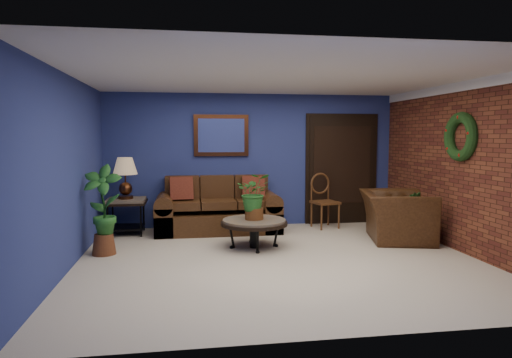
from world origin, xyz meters
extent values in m
plane|color=beige|center=(0.00, 0.00, 0.00)|extent=(5.50, 5.50, 0.00)
cube|color=navy|center=(0.00, 2.50, 1.25)|extent=(5.50, 0.04, 2.50)
cube|color=navy|center=(-2.75, 0.00, 1.25)|extent=(0.04, 5.00, 2.50)
cube|color=brown|center=(2.75, 0.00, 1.25)|extent=(0.04, 5.00, 2.50)
cube|color=silver|center=(0.00, 0.00, 2.50)|extent=(5.50, 5.00, 0.02)
cube|color=white|center=(2.72, 0.00, 2.43)|extent=(0.03, 5.00, 0.14)
cube|color=#472412|center=(-0.60, 2.46, 1.72)|extent=(1.02, 0.06, 0.77)
cube|color=black|center=(1.75, 2.47, 1.05)|extent=(1.44, 0.06, 2.18)
torus|color=black|center=(2.69, 0.05, 1.70)|extent=(0.16, 0.72, 0.72)
cube|color=#492B15|center=(-0.70, 2.00, 0.18)|extent=(2.20, 0.95, 0.36)
cube|color=#492B15|center=(-0.70, 2.34, 0.51)|extent=(1.88, 0.26, 0.90)
cube|color=#492B15|center=(-1.33, 1.94, 0.51)|extent=(0.61, 0.65, 0.14)
cube|color=#492B15|center=(-0.70, 1.94, 0.51)|extent=(0.61, 0.65, 0.14)
cube|color=#492B15|center=(-0.08, 1.94, 0.51)|extent=(0.61, 0.65, 0.14)
cube|color=#492B15|center=(-1.64, 2.00, 0.25)|extent=(0.32, 0.95, 0.50)
cube|color=#492B15|center=(0.24, 2.00, 0.25)|extent=(0.32, 0.95, 0.50)
cube|color=maroon|center=(-1.34, 1.98, 0.79)|extent=(0.40, 0.12, 0.40)
cube|color=maroon|center=(-0.06, 1.98, 0.79)|extent=(0.40, 0.12, 0.40)
cylinder|color=#534E48|center=(-0.24, 0.74, 0.41)|extent=(0.96, 0.96, 0.05)
cylinder|color=black|center=(-0.24, 0.74, 0.38)|extent=(1.02, 1.02, 0.05)
cylinder|color=black|center=(-0.24, 0.74, 0.19)|extent=(0.14, 0.14, 0.39)
cube|color=#534E48|center=(-2.30, 2.05, 0.60)|extent=(0.64, 0.64, 0.05)
cube|color=black|center=(-2.30, 2.05, 0.56)|extent=(0.68, 0.68, 0.04)
cube|color=black|center=(-2.30, 2.05, 0.12)|extent=(0.58, 0.58, 0.03)
cylinder|color=black|center=(-2.57, 1.78, 0.30)|extent=(0.03, 0.03, 0.60)
cylinder|color=black|center=(-2.03, 1.78, 0.30)|extent=(0.03, 0.03, 0.60)
cylinder|color=black|center=(-2.57, 2.32, 0.30)|extent=(0.03, 0.03, 0.60)
cylinder|color=black|center=(-2.03, 2.32, 0.30)|extent=(0.03, 0.03, 0.60)
cylinder|color=#472412|center=(-2.30, 2.05, 0.65)|extent=(0.25, 0.25, 0.05)
sphere|color=#472412|center=(-2.30, 2.05, 0.77)|extent=(0.23, 0.23, 0.23)
cylinder|color=#472412|center=(-2.30, 2.05, 0.96)|extent=(0.02, 0.02, 0.29)
cone|color=tan|center=(-2.30, 2.05, 1.17)|extent=(0.42, 0.42, 0.29)
cube|color=brown|center=(1.30, 2.05, 0.48)|extent=(0.52, 0.52, 0.04)
torus|color=brown|center=(1.25, 2.24, 0.81)|extent=(0.41, 0.14, 0.41)
cylinder|color=brown|center=(1.16, 1.83, 0.23)|extent=(0.03, 0.03, 0.46)
cylinder|color=brown|center=(1.52, 1.91, 0.23)|extent=(0.03, 0.03, 0.46)
cylinder|color=brown|center=(1.07, 2.19, 0.23)|extent=(0.03, 0.03, 0.46)
cylinder|color=brown|center=(1.43, 2.27, 0.23)|extent=(0.03, 0.03, 0.46)
imported|color=#492B15|center=(2.15, 0.89, 0.40)|extent=(1.33, 1.45, 0.80)
cylinder|color=#5C3517|center=(-0.24, 0.74, 0.53)|extent=(0.28, 0.28, 0.18)
imported|color=#1C591F|center=(-0.24, 0.74, 0.86)|extent=(0.56, 0.50, 0.58)
cylinder|color=#5C3517|center=(2.35, 0.83, 0.10)|extent=(0.26, 0.26, 0.20)
imported|color=#1C591F|center=(2.35, 0.83, 0.48)|extent=(0.43, 0.38, 0.66)
cylinder|color=brown|center=(-2.45, 0.68, 0.15)|extent=(0.34, 0.34, 0.30)
imported|color=#1C591F|center=(-2.45, 0.68, 0.78)|extent=(0.63, 0.49, 1.06)
camera|label=1|loc=(-1.26, -6.06, 1.71)|focal=32.00mm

